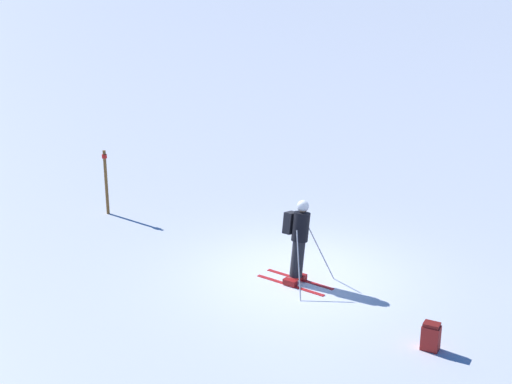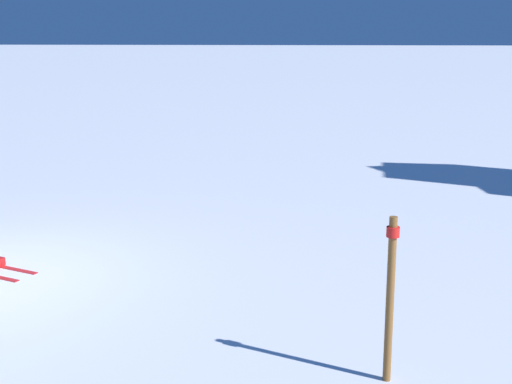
% 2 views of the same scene
% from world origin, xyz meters
% --- Properties ---
extents(trail_marker, '(0.13, 0.13, 1.70)m').
position_xyz_m(trail_marker, '(2.61, 5.52, 0.94)').
color(trail_marker, brown).
rests_on(trail_marker, ground).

